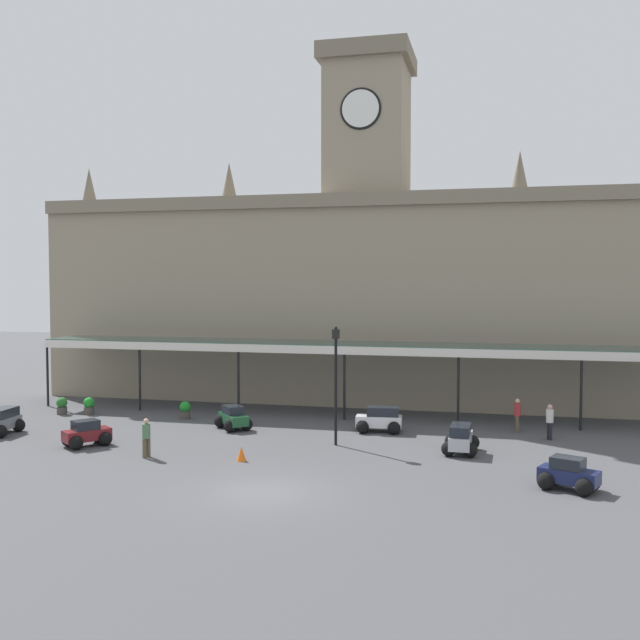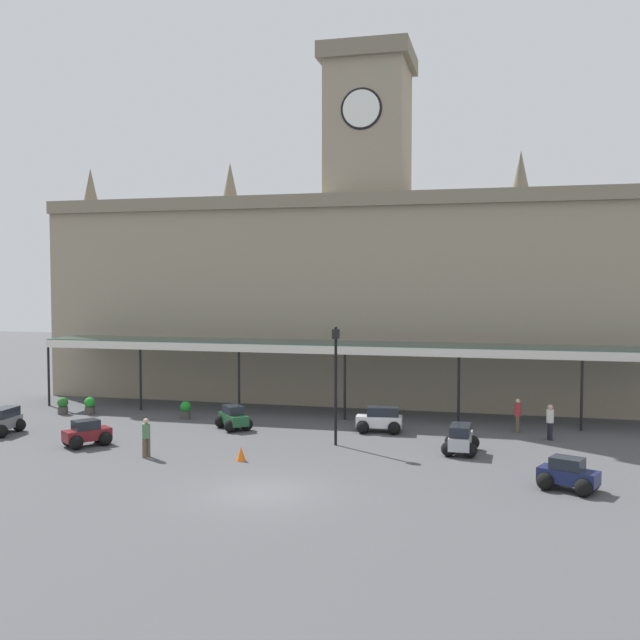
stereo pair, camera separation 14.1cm
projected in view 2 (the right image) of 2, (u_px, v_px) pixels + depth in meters
ground_plane at (262, 492)px, 25.81m from camera, size 140.00×140.00×0.00m
station_building at (368, 289)px, 45.79m from camera, size 40.78×6.95×21.71m
entrance_canopy at (350, 346)px, 40.44m from camera, size 36.47×3.26×4.05m
car_green_sedan at (233, 419)px, 36.88m from camera, size 2.20×2.23×1.19m
car_grey_estate at (2, 423)px, 35.64m from camera, size 1.66×2.32×1.27m
car_maroon_sedan at (87, 435)px, 33.08m from camera, size 2.16×2.25×1.19m
car_silver_estate at (461, 440)px, 31.68m from camera, size 1.58×2.27×1.27m
car_navy_sedan at (568, 477)px, 26.03m from camera, size 2.23×1.98×1.19m
car_white_estate at (380, 421)px, 36.09m from camera, size 2.32×1.67×1.27m
pedestrian_beside_cars at (518, 414)px, 36.01m from camera, size 0.34×0.39×1.67m
pedestrian_crossing_forecourt at (550, 421)px, 34.33m from camera, size 0.34×0.38×1.67m
pedestrian_near_entrance at (146, 436)px, 30.92m from camera, size 0.34×0.37×1.67m
victorian_lamppost at (336, 372)px, 33.10m from camera, size 0.30×0.30×5.44m
traffic_cone at (241, 454)px, 30.33m from camera, size 0.40×0.40×0.60m
planter_by_canopy at (186, 410)px, 39.63m from camera, size 0.60×0.60×0.96m
planter_forecourt_centre at (90, 406)px, 41.00m from camera, size 0.60×0.60×0.96m
planter_near_kerb at (63, 405)px, 41.03m from camera, size 0.60×0.60×0.96m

